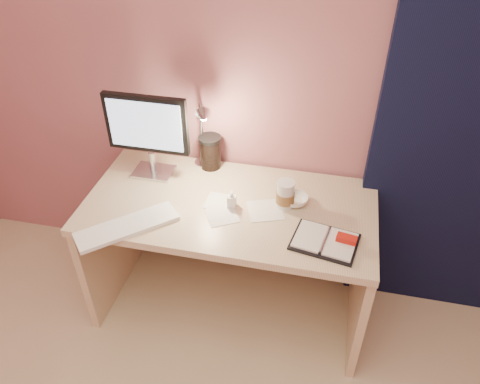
% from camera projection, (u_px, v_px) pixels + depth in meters
% --- Properties ---
extents(room, '(3.50, 3.50, 3.50)m').
position_uv_depth(room, '(452.00, 119.00, 2.08)').
color(room, '#C6B28E').
rests_on(room, ground).
extents(desk, '(1.40, 0.70, 0.73)m').
position_uv_depth(desk, '(233.00, 229.00, 2.45)').
color(desk, beige).
rests_on(desk, ground).
extents(monitor, '(0.42, 0.15, 0.45)m').
position_uv_depth(monitor, '(148.00, 129.00, 2.30)').
color(monitor, silver).
rests_on(monitor, desk).
extents(keyboard, '(0.43, 0.41, 0.02)m').
position_uv_depth(keyboard, '(127.00, 226.00, 2.11)').
color(keyboard, white).
rests_on(keyboard, desk).
extents(planner, '(0.31, 0.25, 0.04)m').
position_uv_depth(planner, '(327.00, 241.00, 2.03)').
color(planner, black).
rests_on(planner, desk).
extents(paper_a, '(0.19, 0.19, 0.00)m').
position_uv_depth(paper_a, '(222.00, 215.00, 2.18)').
color(paper_a, silver).
rests_on(paper_a, desk).
extents(paper_b, '(0.14, 0.14, 0.00)m').
position_uv_depth(paper_b, '(220.00, 202.00, 2.26)').
color(paper_b, silver).
rests_on(paper_b, desk).
extents(paper_c, '(0.20, 0.20, 0.00)m').
position_uv_depth(paper_c, '(265.00, 210.00, 2.21)').
color(paper_c, silver).
rests_on(paper_c, desk).
extents(coffee_cup, '(0.09, 0.09, 0.14)m').
position_uv_depth(coffee_cup, '(285.00, 195.00, 2.20)').
color(coffee_cup, silver).
rests_on(coffee_cup, desk).
extents(bowl, '(0.14, 0.14, 0.04)m').
position_uv_depth(bowl, '(295.00, 200.00, 2.24)').
color(bowl, silver).
rests_on(bowl, desk).
extents(lotion_bottle, '(0.05, 0.05, 0.09)m').
position_uv_depth(lotion_bottle, '(232.00, 199.00, 2.21)').
color(lotion_bottle, silver).
rests_on(lotion_bottle, desk).
extents(dark_jar, '(0.11, 0.11, 0.16)m').
position_uv_depth(dark_jar, '(210.00, 153.00, 2.46)').
color(dark_jar, black).
rests_on(dark_jar, desk).
extents(desk_lamp, '(0.16, 0.25, 0.41)m').
position_uv_depth(desk_lamp, '(188.00, 130.00, 2.30)').
color(desk_lamp, silver).
rests_on(desk_lamp, desk).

